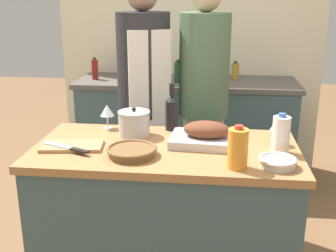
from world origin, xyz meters
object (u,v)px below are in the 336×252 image
cutting_board (72,146)px  milk_jug (281,135)px  stock_pot (134,123)px  wine_glass_left (107,111)px  person_cook_aproned (144,96)px  roasting_pan (207,136)px  wicker_basket (132,151)px  condiment_bottle_short (95,69)px  stand_mixer (130,61)px  mixing_bowl (278,162)px  wine_glass_right (278,125)px  wine_bottle_green (171,112)px  condiment_bottle_extra (235,71)px  knife_chef (68,148)px  person_cook_guest (204,97)px  condiment_bottle_tall (178,72)px

cutting_board → milk_jug: milk_jug is taller
stock_pot → wine_glass_left: stock_pot is taller
cutting_board → person_cook_aproned: 0.87m
roasting_pan → wicker_basket: roasting_pan is taller
milk_jug → condiment_bottle_short: size_ratio=1.07×
stand_mixer → person_cook_aproned: size_ratio=0.20×
person_cook_aproned → condiment_bottle_short: bearing=103.9°
mixing_bowl → person_cook_aproned: 1.24m
roasting_pan → mixing_bowl: 0.42m
wine_glass_right → wine_bottle_green: bearing=161.9°
condiment_bottle_short → condiment_bottle_extra: condiment_bottle_short is taller
stock_pot → condiment_bottle_extra: size_ratio=1.17×
cutting_board → knife_chef: 0.06m
wine_bottle_green → condiment_bottle_extra: wine_bottle_green is taller
condiment_bottle_short → condiment_bottle_extra: (1.21, 0.16, -0.02)m
milk_jug → stand_mixer: (-1.08, 1.63, 0.09)m
wine_bottle_green → wine_glass_right: size_ratio=1.90×
person_cook_guest → mixing_bowl: bearing=-74.8°
wine_glass_left → condiment_bottle_tall: size_ratio=0.76×
roasting_pan → wine_glass_right: (0.37, 0.04, 0.06)m
condiment_bottle_extra → person_cook_aproned: 1.10m
condiment_bottle_tall → milk_jug: bearing=-66.4°
knife_chef → wine_glass_left: bearing=75.0°
milk_jug → person_cook_aproned: 1.13m
milk_jug → knife_chef: 1.06m
wine_glass_right → condiment_bottle_tall: bearing=115.5°
knife_chef → condiment_bottle_short: 1.65m
cutting_board → condiment_bottle_extra: 1.94m
mixing_bowl → stand_mixer: stand_mixer is taller
wine_bottle_green → person_cook_guest: bearing=71.4°
stand_mixer → wine_glass_right: bearing=-54.4°
stand_mixer → condiment_bottle_tall: (0.44, -0.17, -0.06)m
stand_mixer → mixing_bowl: bearing=-60.0°
condiment_bottle_short → person_cook_aproned: (0.55, -0.72, -0.05)m
mixing_bowl → person_cook_guest: size_ratio=0.10×
mixing_bowl → wine_glass_left: bearing=152.7°
wicker_basket → person_cook_guest: 0.99m
roasting_pan → milk_jug: (0.36, -0.08, 0.05)m
mixing_bowl → stand_mixer: 2.10m
wine_bottle_green → condiment_bottle_short: size_ratio=1.45×
roasting_pan → cutting_board: bearing=-169.6°
milk_jug → wine_glass_right: bearing=89.4°
wine_glass_right → knife_chef: 1.08m
cutting_board → wine_bottle_green: size_ratio=1.19×
stand_mixer → condiment_bottle_short: stand_mixer is taller
condiment_bottle_extra → roasting_pan: bearing=-97.4°
condiment_bottle_short → mixing_bowl: bearing=-51.8°
roasting_pan → condiment_bottle_tall: bearing=101.3°
knife_chef → stand_mixer: size_ratio=0.78×
mixing_bowl → wine_bottle_green: wine_bottle_green is taller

